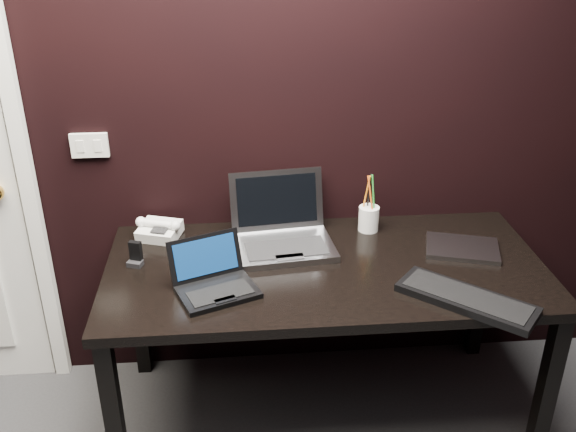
{
  "coord_description": "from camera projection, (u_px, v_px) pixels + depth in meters",
  "views": [
    {
      "loc": [
        -0.03,
        -0.73,
        2.01
      ],
      "look_at": [
        0.15,
        1.35,
        0.98
      ],
      "focal_mm": 40.0,
      "sensor_mm": 36.0,
      "label": 1
    }
  ],
  "objects": [
    {
      "name": "mobile_phone",
      "position": [
        136.0,
        256.0,
        2.47
      ],
      "size": [
        0.07,
        0.06,
        0.1
      ],
      "color": "black",
      "rests_on": "desk"
    },
    {
      "name": "ext_keyboard",
      "position": [
        466.0,
        299.0,
        2.25
      ],
      "size": [
        0.47,
        0.44,
        0.03
      ],
      "color": "black",
      "rests_on": "desk"
    },
    {
      "name": "wall_switch",
      "position": [
        89.0,
        145.0,
        2.59
      ],
      "size": [
        0.15,
        0.02,
        0.1
      ],
      "color": "silver",
      "rests_on": "wall_back"
    },
    {
      "name": "silver_laptop",
      "position": [
        283.0,
        234.0,
        2.61
      ],
      "size": [
        0.43,
        0.39,
        0.27
      ],
      "color": "#949599",
      "rests_on": "desk"
    },
    {
      "name": "pen_cup",
      "position": [
        369.0,
        217.0,
        2.73
      ],
      "size": [
        0.11,
        0.11,
        0.25
      ],
      "color": "white",
      "rests_on": "desk"
    },
    {
      "name": "desk_phone",
      "position": [
        159.0,
        230.0,
        2.67
      ],
      "size": [
        0.2,
        0.19,
        0.1
      ],
      "color": "silver",
      "rests_on": "desk"
    },
    {
      "name": "wall_back",
      "position": [
        241.0,
        97.0,
        2.57
      ],
      "size": [
        4.0,
        0.0,
        4.0
      ],
      "primitive_type": "plane",
      "rotation": [
        1.57,
        0.0,
        0.0
      ],
      "color": "black",
      "rests_on": "ground"
    },
    {
      "name": "closed_laptop",
      "position": [
        462.0,
        248.0,
        2.59
      ],
      "size": [
        0.33,
        0.28,
        0.02
      ],
      "color": "#929398",
      "rests_on": "desk"
    },
    {
      "name": "desk",
      "position": [
        325.0,
        282.0,
        2.52
      ],
      "size": [
        1.7,
        0.8,
        0.74
      ],
      "color": "black",
      "rests_on": "ground"
    },
    {
      "name": "netbook",
      "position": [
        214.0,
        282.0,
        2.31
      ],
      "size": [
        0.34,
        0.33,
        0.18
      ],
      "color": "black",
      "rests_on": "desk"
    }
  ]
}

